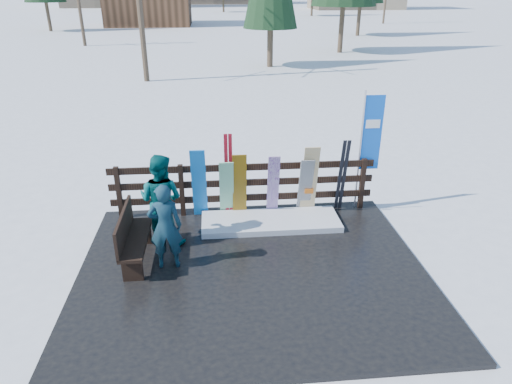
{
  "coord_description": "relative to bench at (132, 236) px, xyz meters",
  "views": [
    {
      "loc": [
        -0.56,
        -6.67,
        4.6
      ],
      "look_at": [
        0.16,
        1.0,
        1.1
      ],
      "focal_mm": 32.0,
      "sensor_mm": 36.0,
      "label": 1
    }
  ],
  "objects": [
    {
      "name": "deck",
      "position": [
        2.09,
        -0.45,
        -0.56
      ],
      "size": [
        6.0,
        5.0,
        0.08
      ],
      "primitive_type": "cube",
      "color": "black",
      "rests_on": "ground"
    },
    {
      "name": "snowboard_2",
      "position": [
        2.0,
        1.53,
        0.21
      ],
      "size": [
        0.29,
        0.27,
        1.45
      ],
      "primitive_type": "cube",
      "rotation": [
        0.17,
        0.0,
        0.0
      ],
      "color": "#FFA60D",
      "rests_on": "deck"
    },
    {
      "name": "rental_flag",
      "position": [
        4.75,
        1.8,
        1.09
      ],
      "size": [
        0.45,
        0.04,
        2.6
      ],
      "color": "silver",
      "rests_on": "deck"
    },
    {
      "name": "snowboard_5",
      "position": [
        3.47,
        1.53,
        0.27
      ],
      "size": [
        0.32,
        0.33,
        1.57
      ],
      "primitive_type": "cube",
      "rotation": [
        0.19,
        0.0,
        0.0
      ],
      "color": "silver",
      "rests_on": "deck"
    },
    {
      "name": "person_back",
      "position": [
        0.48,
        0.65,
        0.37
      ],
      "size": [
        1.06,
        0.96,
        1.77
      ],
      "primitive_type": "imported",
      "rotation": [
        0.0,
        0.0,
        2.74
      ],
      "color": "#055052",
      "rests_on": "deck"
    },
    {
      "name": "ski_pair_b",
      "position": [
        4.18,
        1.6,
        0.32
      ],
      "size": [
        0.17,
        0.34,
        1.68
      ],
      "color": "black",
      "rests_on": "deck"
    },
    {
      "name": "ground",
      "position": [
        2.09,
        -0.45,
        -0.6
      ],
      "size": [
        700.0,
        700.0,
        0.0
      ],
      "primitive_type": "plane",
      "color": "white",
      "rests_on": "ground"
    },
    {
      "name": "bench",
      "position": [
        0.0,
        0.0,
        0.0
      ],
      "size": [
        0.41,
        1.5,
        0.97
      ],
      "color": "black",
      "rests_on": "deck"
    },
    {
      "name": "ski_pair_a",
      "position": [
        1.78,
        1.6,
        0.41
      ],
      "size": [
        0.16,
        0.18,
        1.86
      ],
      "color": "#B41625",
      "rests_on": "deck"
    },
    {
      "name": "snowboard_3",
      "position": [
        2.7,
        1.53,
        0.19
      ],
      "size": [
        0.24,
        0.32,
        1.4
      ],
      "primitive_type": "cube",
      "rotation": [
        0.21,
        0.0,
        0.0
      ],
      "color": "white",
      "rests_on": "deck"
    },
    {
      "name": "fence",
      "position": [
        2.09,
        1.75,
        0.14
      ],
      "size": [
        5.6,
        0.1,
        1.15
      ],
      "color": "black",
      "rests_on": "deck"
    },
    {
      "name": "snow_patch",
      "position": [
        2.6,
        1.15,
        -0.46
      ],
      "size": [
        2.83,
        1.0,
        0.12
      ],
      "primitive_type": "cube",
      "color": "white",
      "rests_on": "deck"
    },
    {
      "name": "snowboard_1",
      "position": [
        1.72,
        1.53,
        0.15
      ],
      "size": [
        0.29,
        0.4,
        1.32
      ],
      "primitive_type": "cube",
      "rotation": [
        0.28,
        0.0,
        0.0
      ],
      "color": "white",
      "rests_on": "deck"
    },
    {
      "name": "snowboard_4",
      "position": [
        3.38,
        1.53,
        0.14
      ],
      "size": [
        0.29,
        0.37,
        1.31
      ],
      "primitive_type": "cube",
      "rotation": [
        0.26,
        0.0,
        0.0
      ],
      "color": "black",
      "rests_on": "deck"
    },
    {
      "name": "snowboard_0",
      "position": [
        1.16,
        1.53,
        0.29
      ],
      "size": [
        0.3,
        0.44,
        1.61
      ],
      "primitive_type": "cube",
      "rotation": [
        0.26,
        0.0,
        0.0
      ],
      "color": "#1A8AF5",
      "rests_on": "deck"
    },
    {
      "name": "person_front",
      "position": [
        0.62,
        -0.2,
        0.27
      ],
      "size": [
        0.59,
        0.41,
        1.56
      ],
      "primitive_type": "imported",
      "rotation": [
        0.0,
        0.0,
        3.2
      ],
      "color": "#16444B",
      "rests_on": "deck"
    }
  ]
}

